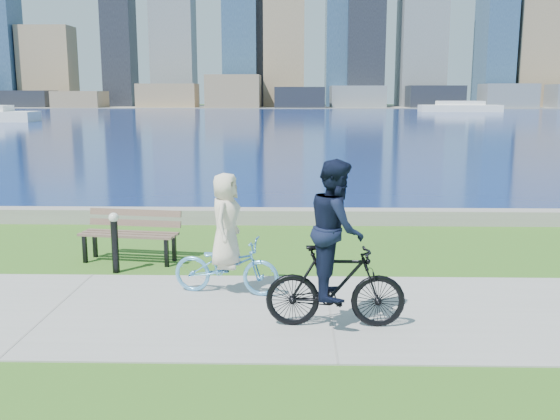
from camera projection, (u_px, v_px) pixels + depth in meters
The scene contains 11 objects.
ground at pixel (330, 313), 8.93m from camera, with size 320.00×320.00×0.00m, color #2F5F19.
concrete_path at pixel (330, 312), 8.93m from camera, with size 80.00×3.50×0.02m, color gray.
seawall at pixel (316, 216), 14.99m from camera, with size 90.00×0.50×0.35m, color gray.
bay_water at pixel (299, 117), 79.66m from camera, with size 320.00×131.00×0.01m, color navy.
far_shore at pixel (298, 107), 136.62m from camera, with size 320.00×30.00×0.12m, color gray.
city_skyline at pixel (268, 5), 132.30m from camera, with size 176.66×22.12×76.00m.
ferry_far at pixel (460, 107), 100.74m from camera, with size 12.94×3.70×1.76m.
park_bench at pixel (131, 231), 11.63m from camera, with size 1.89×0.89×0.94m.
bollard_lamp at pixel (115, 238), 10.83m from camera, with size 0.17×0.17×1.07m.
cyclist_woman at pixel (226, 249), 9.63m from camera, with size 0.88×1.76×1.90m.
cyclist_man at pixel (336, 258), 8.20m from camera, with size 0.70×1.86×2.26m.
Camera 1 is at (-0.51, -8.52, 3.11)m, focal length 40.00 mm.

